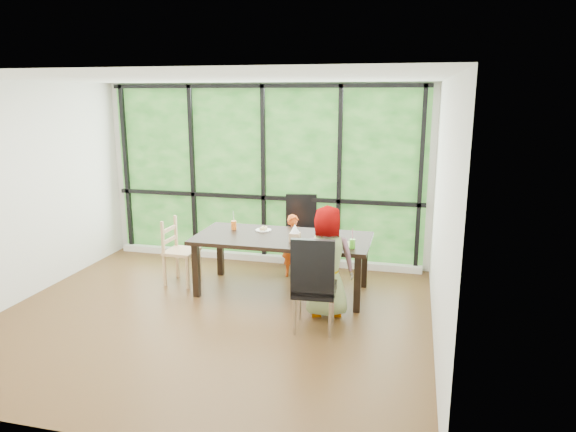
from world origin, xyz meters
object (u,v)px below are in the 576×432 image
object	(u,v)px
tissue_box	(295,237)
orange_cup	(234,225)
child_toddler	(293,246)
green_cup	(352,244)
chair_end_beech	(181,251)
child_older	(325,262)
chair_window_leather	(301,233)
chair_interior_leather	(315,282)
dining_table	(282,264)
plate_near	(325,244)
plate_far	(263,230)

from	to	relation	value
tissue_box	orange_cup	bearing A→B (deg)	158.40
child_toddler	green_cup	size ratio (longest dim) A/B	8.02
chair_end_beech	child_older	world-z (taller)	child_older
child_older	green_cup	world-z (taller)	child_older
chair_window_leather	orange_cup	distance (m)	1.13
chair_interior_leather	tissue_box	distance (m)	0.95
green_cup	dining_table	bearing A→B (deg)	161.96
dining_table	tissue_box	world-z (taller)	tissue_box
child_toddler	green_cup	world-z (taller)	child_toddler
child_older	green_cup	size ratio (longest dim) A/B	11.75
plate_near	orange_cup	distance (m)	1.38
child_older	plate_near	distance (m)	0.39
chair_interior_leather	plate_near	size ratio (longest dim) A/B	5.19
dining_table	orange_cup	world-z (taller)	orange_cup
green_cup	orange_cup	bearing A→B (deg)	163.23
chair_window_leather	plate_far	xyz separation A→B (m)	(-0.34, -0.76, 0.22)
chair_window_leather	chair_end_beech	xyz separation A→B (m)	(-1.44, -1.01, -0.09)
chair_end_beech	child_toddler	size ratio (longest dim) A/B	1.01
child_older	orange_cup	xyz separation A→B (m)	(-1.39, 0.78, 0.15)
chair_window_leather	plate_far	bearing A→B (deg)	-124.29
orange_cup	chair_window_leather	bearing A→B (deg)	46.75
plate_far	chair_interior_leather	bearing A→B (deg)	-52.42
chair_window_leather	green_cup	world-z (taller)	chair_window_leather
plate_far	green_cup	world-z (taller)	green_cup
tissue_box	child_older	bearing A→B (deg)	-42.09
child_older	chair_window_leather	bearing A→B (deg)	-81.93
chair_window_leather	child_toddler	world-z (taller)	chair_window_leather
dining_table	plate_far	distance (m)	0.55
plate_far	green_cup	xyz separation A→B (m)	(1.26, -0.54, 0.05)
child_toddler	child_older	xyz separation A→B (m)	(0.66, -1.22, 0.21)
child_older	plate_far	xyz separation A→B (m)	(-0.99, 0.82, 0.10)
chair_end_beech	plate_near	world-z (taller)	chair_end_beech
child_older	tissue_box	world-z (taller)	child_older
orange_cup	tissue_box	size ratio (longest dim) A/B	0.92
dining_table	child_older	size ratio (longest dim) A/B	1.72
chair_end_beech	plate_near	distance (m)	2.04
chair_window_leather	child_older	distance (m)	1.71
orange_cup	tissue_box	xyz separation A→B (m)	(0.93, -0.37, -0.00)
plate_far	chair_end_beech	bearing A→B (deg)	-167.36
plate_near	plate_far	bearing A→B (deg)	154.02
chair_end_beech	chair_interior_leather	bearing A→B (deg)	-113.25
child_older	chair_end_beech	bearing A→B (deg)	-29.44
chair_window_leather	chair_end_beech	size ratio (longest dim) A/B	1.20
child_toddler	tissue_box	bearing A→B (deg)	-89.37
plate_near	chair_interior_leather	bearing A→B (deg)	-88.03
plate_far	plate_near	xyz separation A→B (m)	(0.91, -0.44, -0.00)
child_toddler	tissue_box	xyz separation A→B (m)	(0.21, -0.80, 0.36)
plate_far	orange_cup	world-z (taller)	orange_cup
child_toddler	child_older	distance (m)	1.40
chair_interior_leather	orange_cup	distance (m)	1.81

